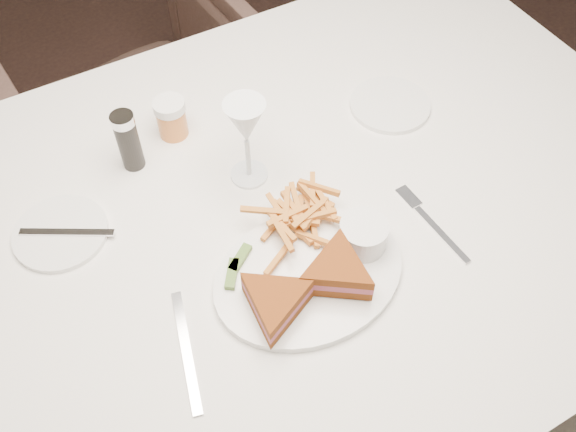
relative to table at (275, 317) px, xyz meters
The scene contains 4 objects.
ground 0.58m from the table, 24.92° to the right, with size 5.00×5.00×0.00m, color black.
table is the anchor object (origin of this frame).
chair_far 0.85m from the table, 85.60° to the left, with size 0.68×0.64×0.70m, color #47322C.
table_setting 0.42m from the table, 106.24° to the right, with size 0.82×0.67×0.18m.
Camera 1 is at (-0.76, -0.39, 1.64)m, focal length 40.00 mm.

